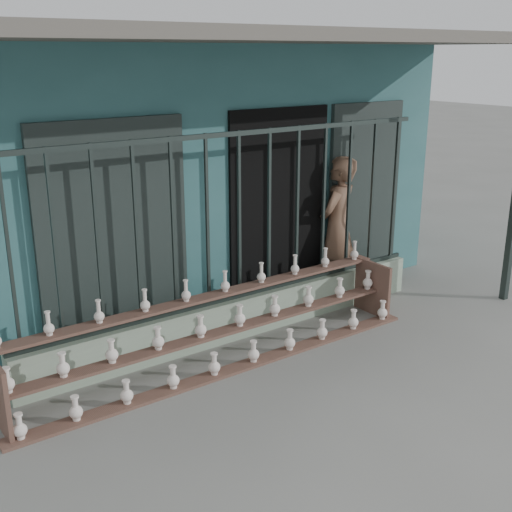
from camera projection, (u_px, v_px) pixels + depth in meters
ground at (317, 381)px, 6.12m from camera, size 60.00×60.00×0.00m
workshop_building at (121, 156)px, 8.90m from camera, size 7.40×6.60×3.21m
parapet_wall at (240, 316)px, 7.06m from camera, size 5.00×0.20×0.45m
security_fence at (239, 217)px, 6.71m from camera, size 5.00×0.04×1.80m
shelf_rack at (221, 329)px, 6.41m from camera, size 4.50×0.68×0.85m
elderly_woman at (337, 227)px, 8.05m from camera, size 0.77×0.65×1.79m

